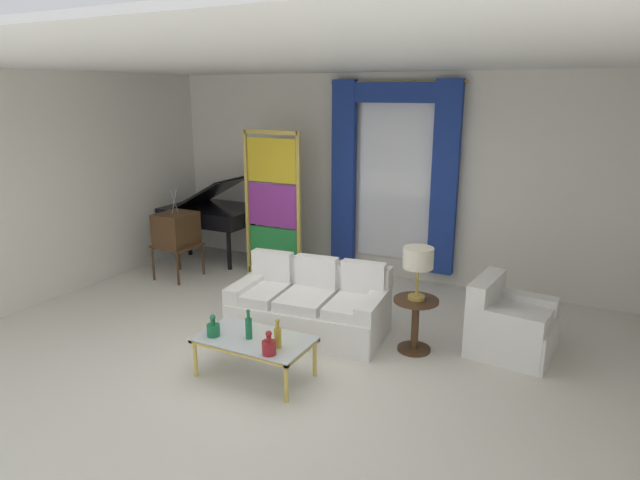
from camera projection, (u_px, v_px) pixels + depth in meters
name	position (u px, v px, depth m)	size (l,w,h in m)	color
ground_plane	(281.00, 353.00, 5.91)	(16.00, 16.00, 0.00)	silver
wall_rear	(387.00, 177.00, 8.14)	(8.00, 0.12, 3.00)	white
wall_left	(78.00, 183.00, 7.67)	(0.12, 7.00, 3.00)	white
ceiling_slab	(315.00, 63.00, 5.81)	(8.00, 7.60, 0.04)	white
curtained_window	(393.00, 163.00, 7.87)	(2.00, 0.17, 2.70)	white
couch_white_long	(311.00, 306.00, 6.41)	(1.84, 1.09, 0.86)	white
coffee_table	(255.00, 341.00, 5.34)	(1.12, 0.63, 0.41)	silver
bottle_blue_decanter	(278.00, 336.00, 5.10)	(0.07, 0.07, 0.29)	gold
bottle_crystal_tall	(249.00, 327.00, 5.29)	(0.07, 0.07, 0.30)	#196B3D
bottle_amber_squat	(213.00, 329.00, 5.36)	(0.13, 0.13, 0.22)	#196B3D
bottle_ruby_flask	(269.00, 346.00, 4.98)	(0.13, 0.13, 0.23)	maroon
vintage_tv	(176.00, 231.00, 8.15)	(0.62, 0.60, 1.35)	#472D19
armchair_white	(507.00, 326.00, 5.89)	(0.89, 0.89, 0.80)	white
stained_glass_divider	(273.00, 208.00, 8.13)	(0.95, 0.05, 2.20)	gold
peacock_figurine	(280.00, 275.00, 7.75)	(0.44, 0.60, 0.50)	beige
round_side_table	(415.00, 320.00, 5.89)	(0.48, 0.48, 0.59)	#472D19
table_lamp_brass	(418.00, 260.00, 5.71)	(0.32, 0.32, 0.57)	#B29338
grand_piano	(213.00, 212.00, 9.05)	(1.50, 1.10, 1.40)	black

